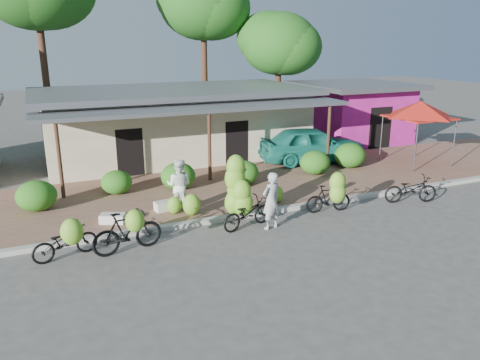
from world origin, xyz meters
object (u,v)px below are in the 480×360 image
(bike_far_right, at_px, (411,189))
(bystander, at_px, (179,185))
(teal_van, at_px, (312,144))
(vendor, at_px, (271,201))
(bike_left, at_px, (128,231))
(tree_center_right, at_px, (199,3))
(red_canopy, at_px, (420,109))
(bike_far_left, at_px, (66,240))
(sack_near, at_px, (168,205))
(sack_far, at_px, (113,218))
(tree_near_right, at_px, (275,42))
(bike_right, at_px, (331,195))
(bike_center, at_px, (242,199))

(bike_far_right, height_order, bystander, bystander)
(teal_van, bearing_deg, vendor, 149.65)
(bike_left, relative_size, teal_van, 0.41)
(bike_far_right, bearing_deg, vendor, 110.54)
(tree_center_right, relative_size, bike_far_right, 4.83)
(red_canopy, height_order, teal_van, red_canopy)
(bike_far_left, height_order, bike_far_right, bike_far_left)
(sack_near, bearing_deg, sack_far, -165.86)
(bike_left, bearing_deg, sack_far, -6.26)
(bike_left, distance_m, sack_far, 2.12)
(tree_near_right, xyz_separation_m, sack_far, (-11.68, -11.68, -5.22))
(tree_center_right, height_order, sack_near, tree_center_right)
(tree_near_right, height_order, bike_far_left, tree_near_right)
(tree_near_right, xyz_separation_m, bike_left, (-11.57, -13.76, -4.85))
(sack_near, bearing_deg, tree_center_right, 66.28)
(bike_right, bearing_deg, bike_left, 101.66)
(bike_far_left, bearing_deg, bike_right, -105.09)
(tree_near_right, height_order, bike_left, tree_near_right)
(tree_near_right, relative_size, sack_far, 9.65)
(tree_center_right, distance_m, bike_far_left, 19.37)
(tree_center_right, height_order, red_canopy, tree_center_right)
(bike_right, distance_m, bystander, 5.02)
(vendor, xyz_separation_m, bystander, (-2.20, 2.32, 0.11))
(tree_near_right, height_order, bike_right, tree_near_right)
(bike_left, xyz_separation_m, sack_far, (-0.11, 2.08, -0.38))
(bike_far_left, xyz_separation_m, vendor, (5.88, -0.25, 0.35))
(bike_far_right, xyz_separation_m, vendor, (-5.65, -0.16, 0.40))
(bike_far_left, bearing_deg, tree_near_right, -59.60)
(sack_far, bearing_deg, bike_center, -22.16)
(bike_right, height_order, sack_near, bike_right)
(tree_center_right, relative_size, vendor, 5.38)
(vendor, xyz_separation_m, teal_van, (5.27, 6.16, 0.06))
(bike_right, bearing_deg, sack_near, 74.48)
(sack_far, relative_size, teal_van, 0.15)
(bike_far_left, height_order, teal_van, teal_van)
(tree_near_right, relative_size, bike_far_right, 3.64)
(bystander, distance_m, teal_van, 8.40)
(bike_far_left, bearing_deg, sack_far, -53.65)
(bike_left, relative_size, sack_near, 2.37)
(bike_left, height_order, bike_center, bike_center)
(red_canopy, bearing_deg, bike_far_right, -134.78)
(bike_far_left, distance_m, bike_left, 1.59)
(bike_center, distance_m, bike_right, 3.12)
(tree_center_right, height_order, bystander, tree_center_right)
(red_canopy, bearing_deg, tree_center_right, 117.98)
(red_canopy, distance_m, teal_van, 5.01)
(tree_center_right, bearing_deg, sack_far, -119.31)
(bike_far_right, height_order, vendor, vendor)
(tree_near_right, distance_m, bike_left, 18.62)
(tree_near_right, bearing_deg, bystander, -129.52)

